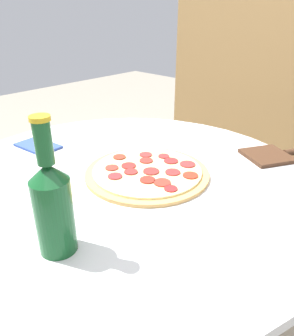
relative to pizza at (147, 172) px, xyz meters
The scene contains 6 objects.
table 0.18m from the pizza, 118.83° to the right, with size 1.05×1.05×0.71m.
fence_panel 1.00m from the pizza, 91.82° to the left, with size 1.31×0.04×1.59m.
pizza is the anchor object (origin of this frame).
beer_bottle 0.36m from the pizza, 75.47° to the right, with size 0.07×0.07×0.26m.
pizza_paddle 0.41m from the pizza, 60.37° to the left, with size 0.18×0.24×0.02m.
napkin 0.41m from the pizza, 165.16° to the right, with size 0.16×0.10×0.01m.
Camera 1 is at (0.58, -0.53, 1.13)m, focal length 35.00 mm.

